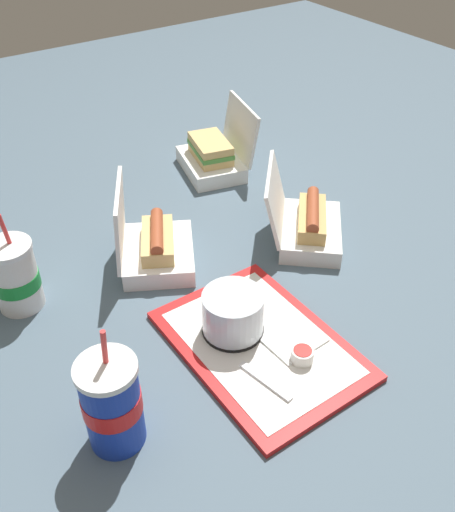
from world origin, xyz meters
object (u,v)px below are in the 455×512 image
(clamshell_hotdog_left, at_px, (154,246))
(plastic_fork, at_px, (265,381))
(soda_cup_center, at_px, (15,276))
(clamshell_sandwich_back, at_px, (214,156))
(cake_container, at_px, (233,314))
(clamshell_hotdog_center, at_px, (308,225))
(food_tray, at_px, (260,345))
(ketchup_cup, at_px, (303,354))
(soda_cup_right, at_px, (112,403))

(clamshell_hotdog_left, bearing_deg, plastic_fork, 178.68)
(plastic_fork, xyz_separation_m, soda_cup_center, (0.43, 0.27, 0.06))
(soda_cup_center, bearing_deg, clamshell_sandwich_back, -68.78)
(cake_container, bearing_deg, clamshell_hotdog_center, -63.57)
(clamshell_hotdog_center, relative_size, soda_cup_center, 1.31)
(clamshell_hotdog_left, bearing_deg, clamshell_hotdog_center, -110.57)
(food_tray, distance_m, clamshell_hotdog_center, 0.35)
(ketchup_cup, relative_size, clamshell_hotdog_left, 0.17)
(clamshell_hotdog_center, bearing_deg, plastic_fork, 130.51)
(plastic_fork, relative_size, clamshell_sandwich_back, 0.48)
(clamshell_sandwich_back, relative_size, soda_cup_center, 1.11)
(cake_container, distance_m, ketchup_cup, 0.14)
(food_tray, xyz_separation_m, cake_container, (0.05, 0.02, 0.05))
(plastic_fork, height_order, soda_cup_right, soda_cup_right)
(plastic_fork, relative_size, soda_cup_right, 0.49)
(ketchup_cup, bearing_deg, clamshell_hotdog_left, 10.41)
(clamshell_sandwich_back, distance_m, soda_cup_center, 0.65)
(ketchup_cup, height_order, clamshell_hotdog_center, clamshell_hotdog_center)
(clamshell_sandwich_back, relative_size, soda_cup_right, 1.02)
(food_tray, bearing_deg, clamshell_sandwich_back, -25.73)
(food_tray, relative_size, clamshell_hotdog_left, 1.58)
(ketchup_cup, xyz_separation_m, clamshell_sandwich_back, (0.66, -0.25, 0.02))
(plastic_fork, xyz_separation_m, clamshell_sandwich_back, (0.66, -0.33, 0.03))
(cake_container, xyz_separation_m, ketchup_cup, (-0.13, -0.06, -0.03))
(soda_cup_right, bearing_deg, clamshell_hotdog_center, -68.02)
(food_tray, bearing_deg, clamshell_hotdog_left, 6.65)
(clamshell_hotdog_left, bearing_deg, soda_cup_center, 84.31)
(clamshell_hotdog_left, relative_size, soda_cup_center, 1.16)
(soda_cup_center, bearing_deg, clamshell_hotdog_center, -103.88)
(ketchup_cup, distance_m, soda_cup_center, 0.56)
(plastic_fork, xyz_separation_m, clamshell_hotdog_left, (0.40, -0.01, 0.03))
(ketchup_cup, relative_size, soda_cup_center, 0.20)
(clamshell_hotdog_left, relative_size, soda_cup_right, 1.06)
(clamshell_hotdog_left, bearing_deg, cake_container, -176.91)
(clamshell_sandwich_back, distance_m, soda_cup_right, 0.84)
(clamshell_hotdog_left, relative_size, clamshell_hotdog_center, 0.89)
(cake_container, relative_size, soda_cup_right, 0.51)
(ketchup_cup, bearing_deg, clamshell_hotdog_center, -41.60)
(plastic_fork, distance_m, clamshell_sandwich_back, 0.74)
(clamshell_hotdog_center, xyz_separation_m, soda_cup_right, (-0.23, 0.58, 0.04))
(plastic_fork, height_order, clamshell_sandwich_back, clamshell_sandwich_back)
(clamshell_sandwich_back, bearing_deg, plastic_fork, 153.56)
(ketchup_cup, relative_size, clamshell_sandwich_back, 0.18)
(clamshell_hotdog_left, distance_m, clamshell_hotdog_center, 0.34)
(clamshell_hotdog_center, bearing_deg, ketchup_cup, 138.40)
(soda_cup_center, bearing_deg, cake_container, -135.65)
(cake_container, distance_m, plastic_fork, 0.14)
(ketchup_cup, bearing_deg, clamshell_sandwich_back, -20.53)
(clamshell_sandwich_back, xyz_separation_m, soda_cup_right, (-0.61, 0.58, 0.04))
(plastic_fork, bearing_deg, clamshell_sandwich_back, -37.99)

